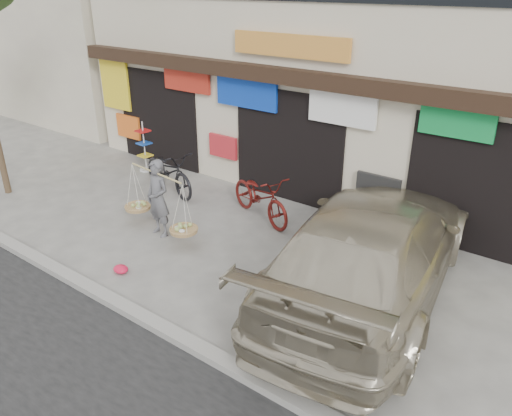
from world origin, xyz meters
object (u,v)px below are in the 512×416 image
Objects in this scene: bike_2 at (261,196)px; display_rack at (145,151)px; street_vendor at (158,201)px; bike_0 at (169,171)px; suv at (372,247)px.

display_rack is (-4.51, 0.58, 0.02)m from bike_2.
bike_2 is 1.47× the size of display_rack.
street_vendor is 1.51× the size of display_rack.
bike_0 is at bearing 112.86° from bike_2.
bike_2 is 4.55m from display_rack.
street_vendor is at bearing -37.52° from display_rack.
suv is at bearing 14.89° from street_vendor.
display_rack is (-7.79, 1.83, -0.33)m from suv.
bike_2 is 3.53m from suv.
street_vendor is 1.03× the size of bike_2.
street_vendor is at bearing 0.13° from suv.
display_rack is at bearing -21.34° from suv.
display_rack is (-1.70, 0.71, 0.01)m from bike_0.
suv reaches higher than bike_2.
street_vendor reaches higher than bike_0.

